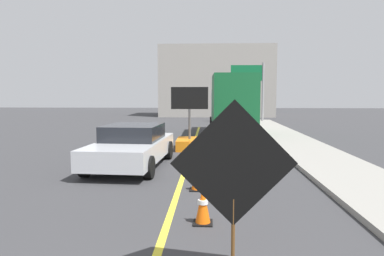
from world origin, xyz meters
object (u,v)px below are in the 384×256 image
object	(u,v)px
traffic_cone_mid_lane	(197,179)
traffic_cone_curbside	(190,149)
pickup_car	(132,146)
traffic_cone_far_lane	(193,161)
arrow_board_trailer	(190,138)
roadwork_sign	(234,167)
traffic_cone_near_sign	(203,205)
box_truck	(232,103)
highway_guide_sign	(254,82)

from	to	relation	value
traffic_cone_mid_lane	traffic_cone_curbside	bearing A→B (deg)	95.60
pickup_car	traffic_cone_far_lane	bearing A→B (deg)	-22.94
arrow_board_trailer	traffic_cone_mid_lane	world-z (taller)	arrow_board_trailer
roadwork_sign	traffic_cone_mid_lane	distance (m)	4.39
roadwork_sign	traffic_cone_far_lane	bearing A→B (deg)	97.69
traffic_cone_near_sign	traffic_cone_far_lane	xyz separation A→B (m)	(-0.40, 4.22, 0.01)
roadwork_sign	traffic_cone_near_sign	distance (m)	2.24
traffic_cone_near_sign	traffic_cone_far_lane	bearing A→B (deg)	95.35
arrow_board_trailer	traffic_cone_near_sign	size ratio (longest dim) A/B	3.70
box_truck	highway_guide_sign	size ratio (longest dim) A/B	1.33
box_truck	traffic_cone_far_lane	xyz separation A→B (m)	(-1.83, -10.56, -1.50)
traffic_cone_near_sign	traffic_cone_curbside	world-z (taller)	traffic_cone_curbside
pickup_car	roadwork_sign	bearing A→B (deg)	-67.64
traffic_cone_near_sign	arrow_board_trailer	bearing A→B (deg)	94.88
roadwork_sign	highway_guide_sign	distance (m)	25.83
traffic_cone_curbside	traffic_cone_far_lane	bearing A→B (deg)	-84.66
highway_guide_sign	traffic_cone_curbside	size ratio (longest dim) A/B	6.75
traffic_cone_near_sign	traffic_cone_mid_lane	bearing A→B (deg)	94.87
pickup_car	highway_guide_sign	xyz separation A→B (m)	(6.20, 18.55, 2.72)
arrow_board_trailer	traffic_cone_far_lane	size ratio (longest dim) A/B	3.58
traffic_cone_near_sign	traffic_cone_mid_lane	world-z (taller)	traffic_cone_near_sign
arrow_board_trailer	traffic_cone_curbside	xyz separation A→B (m)	(0.14, -2.24, -0.12)
traffic_cone_curbside	roadwork_sign	bearing A→B (deg)	-82.98
arrow_board_trailer	traffic_cone_far_lane	bearing A→B (deg)	-85.54
arrow_board_trailer	traffic_cone_mid_lane	size ratio (longest dim) A/B	4.60
roadwork_sign	highway_guide_sign	bearing A→B (deg)	82.57
highway_guide_sign	traffic_cone_mid_lane	bearing A→B (deg)	-100.49
highway_guide_sign	traffic_cone_mid_lane	size ratio (longest dim) A/B	8.52
traffic_cone_near_sign	traffic_cone_mid_lane	distance (m)	2.30
traffic_cone_mid_lane	traffic_cone_curbside	xyz separation A→B (m)	(-0.43, 4.39, 0.08)
traffic_cone_far_lane	traffic_cone_near_sign	bearing A→B (deg)	-84.65
arrow_board_trailer	traffic_cone_far_lane	xyz separation A→B (m)	(0.37, -4.69, -0.11)
roadwork_sign	pickup_car	world-z (taller)	roadwork_sign
traffic_cone_far_lane	traffic_cone_curbside	world-z (taller)	traffic_cone_far_lane
box_truck	traffic_cone_far_lane	bearing A→B (deg)	-99.86
pickup_car	traffic_cone_curbside	world-z (taller)	pickup_car
traffic_cone_mid_lane	arrow_board_trailer	bearing A→B (deg)	94.89
arrow_board_trailer	pickup_car	size ratio (longest dim) A/B	0.56
roadwork_sign	traffic_cone_far_lane	xyz separation A→B (m)	(-0.83, 6.12, -1.10)
roadwork_sign	arrow_board_trailer	distance (m)	10.92
pickup_car	traffic_cone_far_lane	distance (m)	2.25
traffic_cone_mid_lane	box_truck	bearing A→B (deg)	82.55
arrow_board_trailer	traffic_cone_near_sign	xyz separation A→B (m)	(0.76, -8.91, -0.12)
roadwork_sign	box_truck	world-z (taller)	box_truck
traffic_cone_far_lane	traffic_cone_curbside	xyz separation A→B (m)	(-0.23, 2.45, -0.01)
pickup_car	highway_guide_sign	bearing A→B (deg)	71.52
roadwork_sign	traffic_cone_near_sign	world-z (taller)	roadwork_sign
highway_guide_sign	traffic_cone_near_sign	bearing A→B (deg)	-99.03
roadwork_sign	pickup_car	xyz separation A→B (m)	(-2.87, 6.99, -0.77)
traffic_cone_near_sign	traffic_cone_curbside	xyz separation A→B (m)	(-0.62, 6.67, 0.01)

